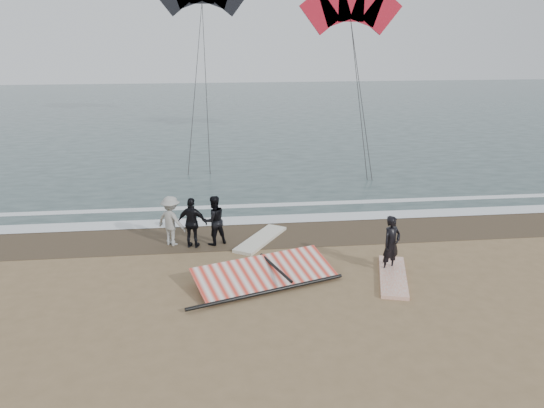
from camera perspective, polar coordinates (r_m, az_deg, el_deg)
The scene contains 11 objects.
ground at distance 14.87m, azimuth 6.17°, elevation -9.34°, with size 120.00×120.00×0.00m, color #8C704C.
sea at distance 46.44m, azimuth -2.69°, elevation 9.80°, with size 120.00×54.00×0.02m, color #233838.
wet_sand at distance 18.88m, azimuth 3.25°, elevation -3.04°, with size 120.00×2.80×0.01m, color #4C3D2B.
foam_near at distance 20.17m, azimuth 2.59°, elevation -1.54°, with size 120.00×0.90×0.01m, color white.
foam_far at distance 21.76m, azimuth 1.89°, elevation -0.03°, with size 120.00×0.45×0.01m, color white.
man_main at distance 16.02m, azimuth 12.72°, elevation -4.21°, with size 0.63×0.41×1.72m, color black.
board_white at distance 15.89m, azimuth 12.88°, elevation -7.60°, with size 0.75×2.67×0.11m, color white.
board_cream at distance 18.10m, azimuth -1.23°, elevation -3.81°, with size 0.70×2.64×0.11m, color silver.
trio_cluster at distance 17.67m, azimuth -8.77°, elevation -1.85°, with size 2.53×1.21×1.70m.
sail_rig at distance 15.31m, azimuth -1.04°, elevation -7.55°, with size 4.42×2.93×0.51m.
kite_red at distance 32.36m, azimuth 8.49°, elevation 19.71°, with size 6.47×4.06×10.84m.
Camera 1 is at (-3.04, -12.83, 6.87)m, focal length 35.00 mm.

